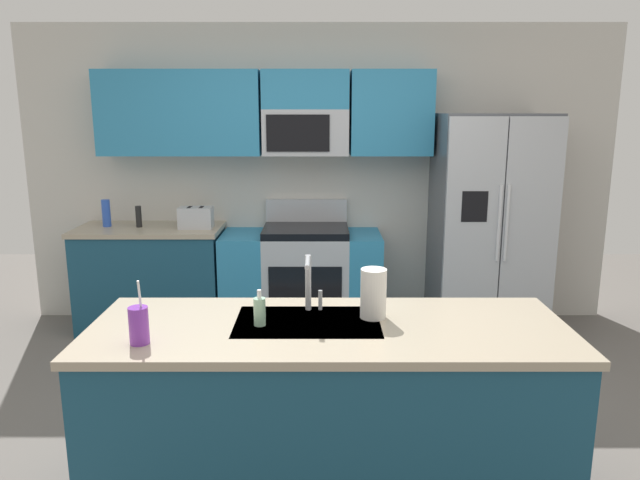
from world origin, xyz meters
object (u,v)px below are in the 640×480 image
at_px(range_oven, 301,278).
at_px(soap_dispenser, 259,311).
at_px(refrigerator, 488,226).
at_px(pepper_mill, 138,217).
at_px(toaster, 195,218).
at_px(bottle_blue, 105,213).
at_px(sink_faucet, 308,279).
at_px(drink_cup_purple, 138,325).
at_px(paper_towel_roll, 372,293).

bearing_deg(range_oven, soap_dispenser, -92.90).
bearing_deg(refrigerator, pepper_mill, 178.66).
xyz_separation_m(refrigerator, pepper_mill, (-2.96, 0.07, 0.07)).
height_order(toaster, soap_dispenser, toaster).
height_order(bottle_blue, sink_faucet, sink_faucet).
bearing_deg(toaster, bottle_blue, 174.40).
height_order(range_oven, pepper_mill, range_oven).
distance_m(pepper_mill, bottle_blue, 0.29).
bearing_deg(soap_dispenser, sink_faucet, 39.92).
xyz_separation_m(pepper_mill, bottle_blue, (-0.28, 0.03, 0.03)).
relative_size(range_oven, drink_cup_purple, 4.82).
relative_size(refrigerator, drink_cup_purple, 6.56).
height_order(bottle_blue, drink_cup_purple, drink_cup_purple).
bearing_deg(sink_faucet, paper_towel_roll, -15.52).
bearing_deg(refrigerator, paper_towel_roll, -118.07).
bearing_deg(range_oven, sink_faucet, -87.18).
bearing_deg(pepper_mill, range_oven, 0.10).
height_order(sink_faucet, drink_cup_purple, same).
height_order(range_oven, toaster, range_oven).
distance_m(toaster, drink_cup_purple, 2.54).
bearing_deg(refrigerator, sink_faucet, -125.04).
bearing_deg(pepper_mill, sink_faucet, -55.49).
bearing_deg(soap_dispenser, bottle_blue, 122.99).
bearing_deg(soap_dispenser, toaster, 108.38).
distance_m(toaster, paper_towel_roll, 2.56).
distance_m(sink_faucet, drink_cup_purple, 0.83).
distance_m(bottle_blue, soap_dispenser, 2.84).
bearing_deg(paper_towel_roll, pepper_mill, 128.58).
bearing_deg(paper_towel_roll, range_oven, 100.40).
height_order(refrigerator, toaster, refrigerator).
height_order(toaster, pepper_mill, same).
xyz_separation_m(range_oven, refrigerator, (1.58, -0.07, 0.48)).
bearing_deg(pepper_mill, paper_towel_roll, -51.42).
xyz_separation_m(range_oven, drink_cup_purple, (-0.61, -2.58, 0.54)).
bearing_deg(range_oven, bottle_blue, 179.18).
relative_size(range_oven, paper_towel_roll, 5.67).
distance_m(refrigerator, paper_towel_roll, 2.48).
bearing_deg(paper_towel_roll, sink_faucet, 164.48).
xyz_separation_m(refrigerator, drink_cup_purple, (-2.19, -2.51, 0.06)).
distance_m(range_oven, toaster, 1.04).
bearing_deg(bottle_blue, soap_dispenser, -57.01).
height_order(refrigerator, pepper_mill, refrigerator).
xyz_separation_m(toaster, pepper_mill, (-0.50, 0.05, -0.00)).
bearing_deg(range_oven, paper_towel_roll, -79.60).
xyz_separation_m(bottle_blue, drink_cup_purple, (1.06, -2.60, -0.03)).
height_order(range_oven, paper_towel_roll, paper_towel_roll).
xyz_separation_m(range_oven, paper_towel_roll, (0.41, -2.26, 0.58)).
distance_m(bottle_blue, drink_cup_purple, 2.81).
height_order(pepper_mill, bottle_blue, bottle_blue).
relative_size(range_oven, refrigerator, 0.74).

